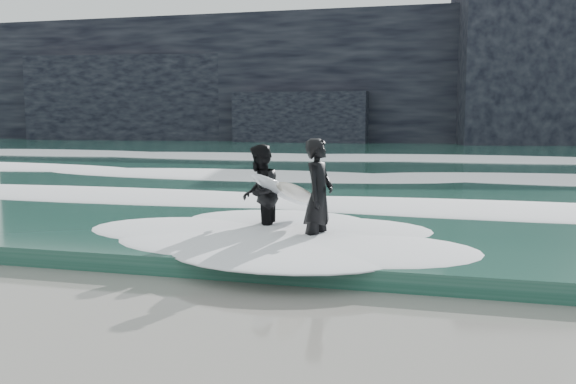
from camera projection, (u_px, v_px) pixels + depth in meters
The scene contains 8 objects.
ground at pixel (74, 355), 6.31m from camera, with size 120.00×120.00×0.00m, color #7E5F4A.
sea at pixel (391, 156), 34.08m from camera, with size 90.00×52.00×0.30m, color #1F4C3E.
headland at pixel (416, 80), 49.78m from camera, with size 70.00×9.00×10.00m, color black.
foam_near at pixel (299, 199), 14.89m from camera, with size 60.00×3.20×0.20m, color white.
foam_mid at pixel (350, 172), 21.59m from camera, with size 60.00×4.00×0.24m, color white.
foam_far at pixel (382, 155), 30.21m from camera, with size 60.00×4.80×0.30m, color white.
surfer_left at pixel (316, 196), 10.80m from camera, with size 0.94×1.81×1.96m.
surfer_right at pixel (262, 193), 11.75m from camera, with size 1.32×2.07×1.82m.
Camera 1 is at (3.63, -5.31, 2.36)m, focal length 40.00 mm.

